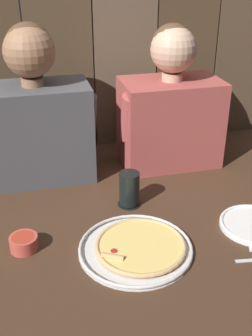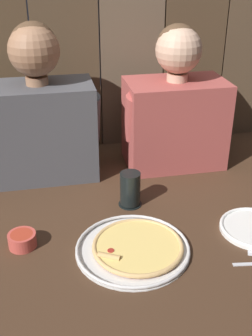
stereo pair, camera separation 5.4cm
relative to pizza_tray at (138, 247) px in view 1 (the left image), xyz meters
name	(u,v)px [view 1 (the left image)]	position (x,y,z in m)	size (l,w,h in m)	color
ground_plane	(136,232)	(0.02, 0.09, -0.01)	(3.20, 3.20, 0.00)	#422B1C
pizza_tray	(138,247)	(0.00, 0.00, 0.00)	(0.34, 0.34, 0.03)	silver
drinking_glass	(129,189)	(0.04, 0.25, 0.05)	(0.08, 0.08, 0.12)	black
dipping_bowl	(24,241)	(-0.33, 0.09, 0.01)	(0.08, 0.08, 0.04)	#CC4C42
diner_left	(36,115)	(-0.24, 0.54, 0.25)	(0.44, 0.23, 0.58)	#4C4C51
diner_right	(171,107)	(0.28, 0.54, 0.23)	(0.42, 0.24, 0.56)	#AD4C47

